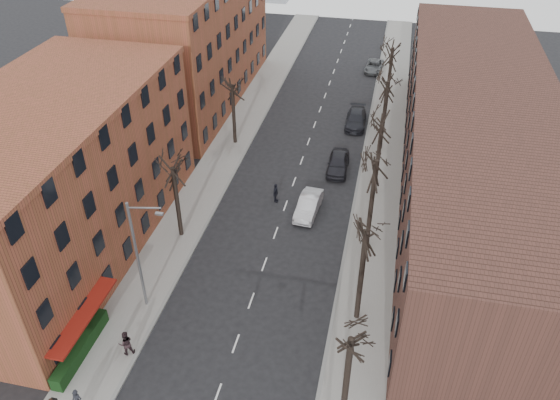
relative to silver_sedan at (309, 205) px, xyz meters
The scene contains 21 objects.
sidewalk_left 15.43m from the silver_sedan, 131.35° to the left, with size 4.00×90.00×0.15m, color gray.
sidewalk_right 12.97m from the silver_sedan, 63.32° to the left, with size 4.00×90.00×0.15m, color gray.
building_left_near 20.71m from the silver_sedan, 155.13° to the right, with size 12.00×26.00×12.00m, color brown.
building_left_far 28.15m from the silver_sedan, 131.48° to the left, with size 12.00×28.00×14.00m, color brown.
building_right 15.87m from the silver_sedan, 25.44° to the left, with size 12.00×50.00×10.00m, color #4B2B23.
awning_left 20.94m from the silver_sedan, 123.61° to the right, with size 1.20×7.00×0.15m, color maroon.
hedge 21.82m from the silver_sedan, 122.38° to the right, with size 0.80×6.00×1.00m, color #143612.
tree_right_b 12.67m from the silver_sedan, 64.65° to the right, with size 5.20×5.20×10.80m, color black, non-canonical shape.
tree_right_c 6.46m from the silver_sedan, 32.34° to the right, with size 5.20×5.20×11.60m, color black, non-canonical shape.
tree_right_d 7.13m from the silver_sedan, 40.17° to the left, with size 5.20×5.20×10.00m, color black, non-canonical shape.
tree_right_e 13.71m from the silver_sedan, 66.70° to the left, with size 5.20×5.20×10.80m, color black, non-canonical shape.
tree_right_f 21.29m from the silver_sedan, 75.25° to the left, with size 5.20×5.20×11.60m, color black, non-canonical shape.
tree_left_a 11.22m from the silver_sedan, 150.98° to the right, with size 5.20×5.20×9.50m, color black, non-canonical shape.
tree_left_b 14.43m from the silver_sedan, 132.79° to the left, with size 5.20×5.20×9.50m, color black, non-canonical shape.
streetlight 16.82m from the silver_sedan, 124.45° to the right, with size 2.45×0.22×9.03m.
silver_sedan is the anchor object (origin of this frame).
parked_car_near 7.68m from the silver_sedan, 77.85° to the left, with size 1.99×4.95×1.69m, color black.
parked_car_mid 17.55m from the silver_sedan, 82.36° to the left, with size 2.17×5.34×1.55m, color black.
parked_car_far 34.08m from the silver_sedan, 84.75° to the left, with size 2.21×4.80×1.33m, color #515458.
pedestrian_b 19.82m from the silver_sedan, 116.26° to the right, with size 0.92×0.72×1.89m, color black.
pedestrian_crossing 3.36m from the silver_sedan, 162.01° to the left, with size 1.09×0.45×1.86m, color black.
Camera 1 is at (8.03, -14.82, 28.76)m, focal length 35.00 mm.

